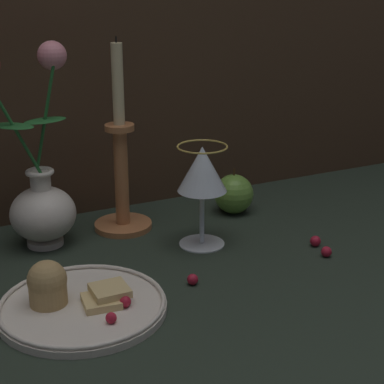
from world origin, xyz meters
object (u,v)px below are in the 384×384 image
at_px(candlestick, 121,176).
at_px(apple_beside_vase, 234,194).
at_px(plate_with_pastries, 76,301).
at_px(wine_glass, 202,173).
at_px(vase, 33,178).

xyz_separation_m(candlestick, apple_beside_vase, (0.21, -0.02, -0.06)).
xyz_separation_m(plate_with_pastries, apple_beside_vase, (0.36, 0.22, 0.02)).
xyz_separation_m(plate_with_pastries, candlestick, (0.15, 0.24, 0.08)).
distance_m(wine_glass, apple_beside_vase, 0.18).
relative_size(vase, apple_beside_vase, 3.93).
relative_size(wine_glass, candlestick, 0.51).
bearing_deg(candlestick, wine_glass, -52.79).
distance_m(vase, wine_glass, 0.27).
bearing_deg(plate_with_pastries, apple_beside_vase, 31.34).
xyz_separation_m(wine_glass, apple_beside_vase, (0.12, 0.10, -0.09)).
xyz_separation_m(vase, candlestick, (0.15, 0.01, -0.02)).
distance_m(wine_glass, candlestick, 0.15).
relative_size(wine_glass, apple_beside_vase, 1.98).
height_order(vase, plate_with_pastries, vase).
height_order(wine_glass, candlestick, candlestick).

